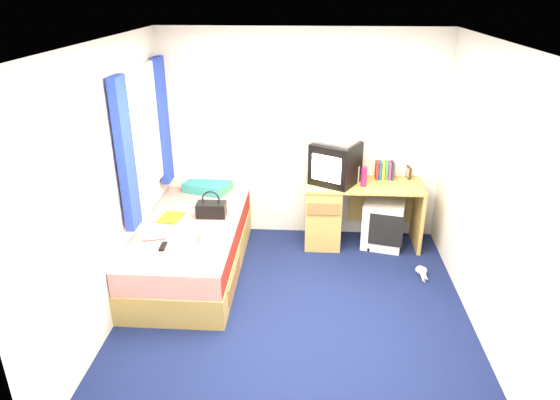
# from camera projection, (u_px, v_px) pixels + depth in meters

# --- Properties ---
(ground) EXTENTS (3.40, 3.40, 0.00)m
(ground) POSITION_uv_depth(u_px,v_px,m) (294.00, 313.00, 4.62)
(ground) COLOR #0C1438
(ground) RESTS_ON ground
(room_shell) EXTENTS (3.40, 3.40, 3.40)m
(room_shell) POSITION_uv_depth(u_px,v_px,m) (296.00, 165.00, 4.04)
(room_shell) COLOR white
(room_shell) RESTS_ON ground
(bed) EXTENTS (1.01, 2.00, 0.54)m
(bed) POSITION_uv_depth(u_px,v_px,m) (192.00, 248.00, 5.22)
(bed) COLOR tan
(bed) RESTS_ON ground
(pillow) EXTENTS (0.58, 0.46, 0.11)m
(pillow) POSITION_uv_depth(u_px,v_px,m) (208.00, 187.00, 5.91)
(pillow) COLOR #1858A0
(pillow) RESTS_ON bed
(desk) EXTENTS (1.30, 0.55, 0.75)m
(desk) POSITION_uv_depth(u_px,v_px,m) (338.00, 210.00, 5.74)
(desk) COLOR tan
(desk) RESTS_ON ground
(storage_cube) EXTENTS (0.53, 0.53, 0.55)m
(storage_cube) POSITION_uv_depth(u_px,v_px,m) (383.00, 223.00, 5.73)
(storage_cube) COLOR silver
(storage_cube) RESTS_ON ground
(crt_tv) EXTENTS (0.61, 0.60, 0.46)m
(crt_tv) POSITION_uv_depth(u_px,v_px,m) (335.00, 163.00, 5.52)
(crt_tv) COLOR black
(crt_tv) RESTS_ON desk
(vcr) EXTENTS (0.50, 0.46, 0.08)m
(vcr) POSITION_uv_depth(u_px,v_px,m) (337.00, 140.00, 5.42)
(vcr) COLOR #B6B6B8
(vcr) RESTS_ON crt_tv
(book_row) EXTENTS (0.20, 0.13, 0.20)m
(book_row) POSITION_uv_depth(u_px,v_px,m) (384.00, 170.00, 5.69)
(book_row) COLOR maroon
(book_row) RESTS_ON desk
(picture_frame) EXTENTS (0.04, 0.12, 0.14)m
(picture_frame) POSITION_uv_depth(u_px,v_px,m) (409.00, 172.00, 5.71)
(picture_frame) COLOR #322310
(picture_frame) RESTS_ON desk
(pink_water_bottle) EXTENTS (0.08, 0.08, 0.20)m
(pink_water_bottle) POSITION_uv_depth(u_px,v_px,m) (364.00, 177.00, 5.47)
(pink_water_bottle) COLOR #C41B51
(pink_water_bottle) RESTS_ON desk
(aerosol_can) EXTENTS (0.07, 0.07, 0.20)m
(aerosol_can) POSITION_uv_depth(u_px,v_px,m) (357.00, 174.00, 5.57)
(aerosol_can) COLOR silver
(aerosol_can) RESTS_ON desk
(handbag) EXTENTS (0.31, 0.18, 0.29)m
(handbag) POSITION_uv_depth(u_px,v_px,m) (211.00, 209.00, 5.25)
(handbag) COLOR black
(handbag) RESTS_ON bed
(towel) EXTENTS (0.34, 0.31, 0.10)m
(towel) POSITION_uv_depth(u_px,v_px,m) (214.00, 232.00, 4.84)
(towel) COLOR white
(towel) RESTS_ON bed
(magazine) EXTENTS (0.25, 0.31, 0.01)m
(magazine) POSITION_uv_depth(u_px,v_px,m) (171.00, 218.00, 5.24)
(magazine) COLOR #C2D717
(magazine) RESTS_ON bed
(water_bottle) EXTENTS (0.21, 0.13, 0.07)m
(water_bottle) POSITION_uv_depth(u_px,v_px,m) (156.00, 236.00, 4.79)
(water_bottle) COLOR silver
(water_bottle) RESTS_ON bed
(colour_swatch_fan) EXTENTS (0.23, 0.12, 0.01)m
(colour_swatch_fan) POSITION_uv_depth(u_px,v_px,m) (180.00, 256.00, 4.49)
(colour_swatch_fan) COLOR orange
(colour_swatch_fan) RESTS_ON bed
(remote_control) EXTENTS (0.06, 0.16, 0.02)m
(remote_control) POSITION_uv_depth(u_px,v_px,m) (163.00, 246.00, 4.66)
(remote_control) COLOR black
(remote_control) RESTS_ON bed
(window_assembly) EXTENTS (0.11, 1.42, 1.40)m
(window_assembly) POSITION_uv_depth(u_px,v_px,m) (144.00, 135.00, 4.97)
(window_assembly) COLOR silver
(window_assembly) RESTS_ON room_shell
(white_heels) EXTENTS (0.15, 0.26, 0.09)m
(white_heels) POSITION_uv_depth(u_px,v_px,m) (423.00, 275.00, 5.14)
(white_heels) COLOR beige
(white_heels) RESTS_ON ground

